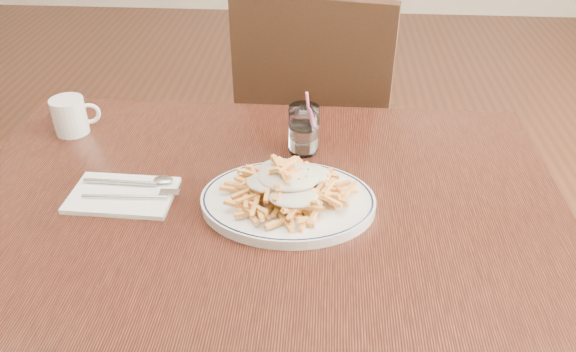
# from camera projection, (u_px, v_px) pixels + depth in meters

# --- Properties ---
(table) EXTENTS (1.20, 0.80, 0.75)m
(table) POSITION_uv_depth(u_px,v_px,m) (260.00, 228.00, 1.15)
(table) COLOR black
(table) RESTS_ON ground
(chair_far) EXTENTS (0.52, 0.52, 0.98)m
(chair_far) POSITION_uv_depth(u_px,v_px,m) (317.00, 121.00, 1.77)
(chair_far) COLOR black
(chair_far) RESTS_ON ground
(fries_plate) EXTENTS (0.35, 0.31, 0.02)m
(fries_plate) POSITION_uv_depth(u_px,v_px,m) (288.00, 201.00, 1.08)
(fries_plate) COLOR silver
(fries_plate) RESTS_ON table
(loaded_fries) EXTENTS (0.27, 0.24, 0.07)m
(loaded_fries) POSITION_uv_depth(u_px,v_px,m) (288.00, 182.00, 1.05)
(loaded_fries) COLOR #E79E46
(loaded_fries) RESTS_ON fries_plate
(napkin) EXTENTS (0.21, 0.14, 0.01)m
(napkin) POSITION_uv_depth(u_px,v_px,m) (123.00, 195.00, 1.10)
(napkin) COLOR white
(napkin) RESTS_ON table
(cutlery) EXTENTS (0.21, 0.08, 0.01)m
(cutlery) POSITION_uv_depth(u_px,v_px,m) (123.00, 190.00, 1.10)
(cutlery) COLOR silver
(cutlery) RESTS_ON napkin
(water_glass) EXTENTS (0.07, 0.07, 0.15)m
(water_glass) POSITION_uv_depth(u_px,v_px,m) (304.00, 132.00, 1.23)
(water_glass) COLOR white
(water_glass) RESTS_ON table
(coffee_mug) EXTENTS (0.11, 0.08, 0.09)m
(coffee_mug) POSITION_uv_depth(u_px,v_px,m) (71.00, 116.00, 1.30)
(coffee_mug) COLOR silver
(coffee_mug) RESTS_ON table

